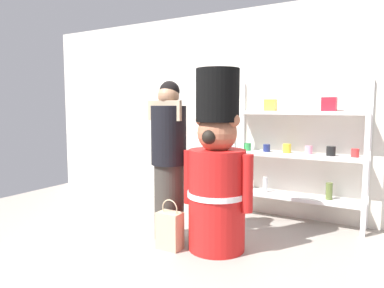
% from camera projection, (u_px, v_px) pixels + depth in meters
% --- Properties ---
extents(ground_plane, '(6.40, 6.40, 0.00)m').
position_uv_depth(ground_plane, '(129.00, 269.00, 3.02)').
color(ground_plane, '#9E9389').
extents(back_wall, '(6.40, 0.12, 2.60)m').
position_uv_depth(back_wall, '(235.00, 111.00, 4.78)').
color(back_wall, silver).
rests_on(back_wall, ground_plane).
extents(merchandise_shelf, '(1.53, 0.35, 1.66)m').
position_uv_depth(merchandise_shelf, '(298.00, 152.00, 4.19)').
color(merchandise_shelf, white).
rests_on(merchandise_shelf, ground_plane).
extents(teddy_bear_guard, '(0.71, 0.56, 1.71)m').
position_uv_depth(teddy_bear_guard, '(217.00, 172.00, 3.38)').
color(teddy_bear_guard, red).
rests_on(teddy_bear_guard, ground_plane).
extents(person_shopper, '(0.38, 0.36, 1.62)m').
position_uv_depth(person_shopper, '(169.00, 159.00, 3.66)').
color(person_shopper, '#38332D').
rests_on(person_shopper, ground_plane).
extents(shopping_bag, '(0.23, 0.16, 0.48)m').
position_uv_depth(shopping_bag, '(170.00, 230.00, 3.44)').
color(shopping_bag, '#C1AD89').
rests_on(shopping_bag, ground_plane).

